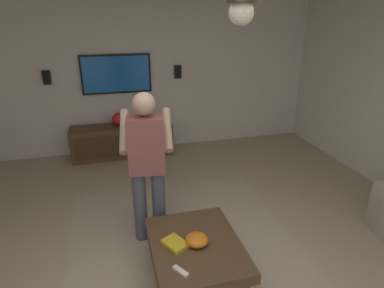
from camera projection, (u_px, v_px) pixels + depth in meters
name	position (u px, v px, depth m)	size (l,w,h in m)	color
wall_back_tv	(139.00, 74.00, 5.57)	(0.10, 6.45, 2.72)	silver
area_rug	(190.00, 262.00, 3.23)	(3.16, 2.39, 0.01)	tan
coffee_table	(196.00, 252.00, 2.94)	(1.00, 0.80, 0.40)	#513823
media_console	(123.00, 141.00, 5.59)	(0.45, 1.70, 0.55)	#513823
tv	(116.00, 74.00, 5.39)	(0.05, 1.14, 0.64)	black
person_standing	(147.00, 161.00, 3.27)	(0.58, 0.59, 1.64)	#4C5166
bowl	(197.00, 240.00, 2.87)	(0.21, 0.21, 0.09)	orange
remote_white	(181.00, 271.00, 2.57)	(0.15, 0.04, 0.02)	white
book	(175.00, 244.00, 2.87)	(0.22, 0.16, 0.04)	gold
vase_round	(118.00, 119.00, 5.47)	(0.22, 0.22, 0.22)	red
wall_speaker_left	(178.00, 72.00, 5.65)	(0.06, 0.12, 0.22)	black
wall_speaker_right	(47.00, 77.00, 5.15)	(0.06, 0.12, 0.22)	black
ceiling_fan	(241.00, 0.00, 1.98)	(1.16, 1.16, 0.46)	#4C3828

